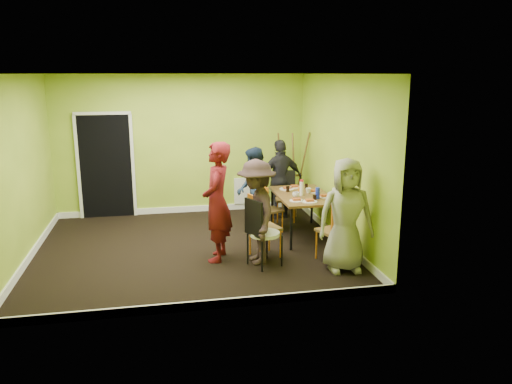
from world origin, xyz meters
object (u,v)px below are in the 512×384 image
(person_back_end, at_px, (281,179))
(blue_bottle, at_px, (318,193))
(chair_left_near, at_px, (260,223))
(person_standing, at_px, (217,202))
(person_front_end, at_px, (346,215))
(orange_bottle, at_px, (299,189))
(easel, at_px, (292,174))
(chair_left_far, at_px, (267,206))
(chair_back_end, at_px, (285,185))
(chair_bentwood, at_px, (261,229))
(person_left_far, at_px, (254,190))
(person_left_near, at_px, (257,212))
(chair_front_end, at_px, (337,226))
(dining_table, at_px, (303,197))
(thermos, at_px, (302,188))

(person_back_end, bearing_deg, blue_bottle, 89.39)
(chair_left_near, xyz_separation_m, person_standing, (-0.66, 0.04, 0.35))
(person_front_end, bearing_deg, orange_bottle, 98.34)
(easel, xyz_separation_m, blue_bottle, (-0.03, -1.77, 0.02))
(chair_left_far, bearing_deg, chair_back_end, 126.55)
(chair_bentwood, xyz_separation_m, person_left_far, (0.23, 1.74, 0.19))
(chair_left_near, xyz_separation_m, person_left_near, (-0.10, -0.21, 0.23))
(orange_bottle, relative_size, person_left_near, 0.05)
(orange_bottle, xyz_separation_m, person_back_end, (-0.10, 0.98, -0.01))
(chair_left_near, bearing_deg, person_back_end, 140.90)
(chair_front_end, bearing_deg, easel, 70.50)
(chair_front_end, distance_m, person_standing, 1.84)
(chair_front_end, xyz_separation_m, orange_bottle, (-0.14, 1.56, 0.22))
(dining_table, distance_m, person_front_end, 1.65)
(blue_bottle, height_order, person_front_end, person_front_end)
(dining_table, distance_m, chair_front_end, 1.34)
(orange_bottle, xyz_separation_m, person_standing, (-1.60, -1.08, 0.12))
(dining_table, relative_size, easel, 0.89)
(person_standing, xyz_separation_m, person_back_end, (1.50, 2.06, -0.13))
(person_standing, height_order, person_left_far, person_standing)
(chair_left_far, distance_m, thermos, 0.74)
(chair_bentwood, distance_m, orange_bottle, 1.83)
(person_standing, distance_m, person_left_far, 1.56)
(easel, bearing_deg, dining_table, -97.42)
(person_back_end, relative_size, person_front_end, 0.94)
(chair_back_end, height_order, easel, easel)
(easel, xyz_separation_m, orange_bottle, (-0.19, -1.20, -0.04))
(person_back_end, bearing_deg, dining_table, 84.82)
(person_left_far, bearing_deg, person_front_end, 25.40)
(chair_left_far, relative_size, blue_bottle, 4.52)
(chair_bentwood, height_order, person_left_far, person_left_far)
(chair_front_end, height_order, person_left_near, person_left_near)
(chair_left_near, bearing_deg, person_left_near, -43.43)
(chair_bentwood, distance_m, blue_bottle, 1.53)
(easel, distance_m, person_front_end, 3.07)
(dining_table, xyz_separation_m, orange_bottle, (0.00, 0.23, 0.09))
(chair_back_end, relative_size, person_front_end, 0.58)
(chair_left_far, distance_m, easel, 1.40)
(chair_front_end, relative_size, person_front_end, 0.61)
(person_left_near, distance_m, person_front_end, 1.31)
(chair_left_far, bearing_deg, easel, 126.32)
(chair_back_end, xyz_separation_m, person_front_end, (0.19, -2.74, 0.15))
(chair_front_end, relative_size, thermos, 4.15)
(chair_left_near, xyz_separation_m, person_left_far, (0.16, 1.36, 0.20))
(thermos, bearing_deg, dining_table, 51.36)
(orange_bottle, bearing_deg, person_left_far, 163.28)
(dining_table, xyz_separation_m, chair_left_near, (-0.94, -0.90, -0.14))
(person_left_far, bearing_deg, chair_left_near, -5.18)
(easel, xyz_separation_m, person_back_end, (-0.29, -0.22, -0.05))
(chair_back_end, bearing_deg, person_front_end, 104.55)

